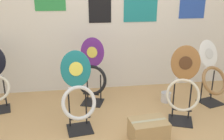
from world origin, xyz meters
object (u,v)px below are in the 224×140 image
object	(u,v)px
toilet_seat_display_woodgrain	(184,86)
storage_box	(148,130)
toilet_seat_display_purple_note	(92,75)
paint_can	(166,97)
toilet_seat_display_white_plain	(212,75)
toilet_seat_display_teal_sax	(78,93)

from	to	relation	value
toilet_seat_display_woodgrain	storage_box	bearing A→B (deg)	-146.72
toilet_seat_display_purple_note	storage_box	distance (m)	1.16
toilet_seat_display_woodgrain	paint_can	size ratio (longest dim) A/B	6.37
toilet_seat_display_purple_note	paint_can	size ratio (longest dim) A/B	6.32
toilet_seat_display_woodgrain	toilet_seat_display_purple_note	distance (m)	1.22
toilet_seat_display_white_plain	storage_box	bearing A→B (deg)	-145.59
toilet_seat_display_white_plain	storage_box	world-z (taller)	toilet_seat_display_white_plain
toilet_seat_display_teal_sax	toilet_seat_display_woodgrain	bearing A→B (deg)	-0.63
toilet_seat_display_purple_note	paint_can	distance (m)	1.09
storage_box	toilet_seat_display_white_plain	bearing A→B (deg)	34.41
toilet_seat_display_white_plain	paint_can	xyz separation A→B (m)	(-0.60, 0.10, -0.33)
toilet_seat_display_teal_sax	toilet_seat_display_woodgrain	distance (m)	1.22
toilet_seat_display_teal_sax	toilet_seat_display_woodgrain	size ratio (longest dim) A/B	0.97
toilet_seat_display_white_plain	toilet_seat_display_purple_note	distance (m)	1.65
paint_can	storage_box	bearing A→B (deg)	-120.82
paint_can	toilet_seat_display_white_plain	bearing A→B (deg)	-9.67
toilet_seat_display_teal_sax	storage_box	size ratio (longest dim) A/B	2.20
toilet_seat_display_teal_sax	paint_can	distance (m)	1.39
paint_can	storage_box	xyz separation A→B (m)	(-0.52, -0.87, 0.04)
toilet_seat_display_woodgrain	toilet_seat_display_purple_note	world-z (taller)	toilet_seat_display_woodgrain
paint_can	toilet_seat_display_teal_sax	bearing A→B (deg)	-156.93
paint_can	storage_box	world-z (taller)	storage_box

